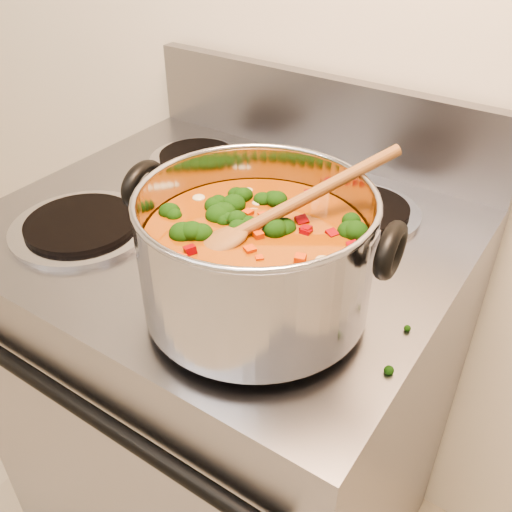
{
  "coord_description": "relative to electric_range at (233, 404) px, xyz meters",
  "views": [
    {
      "loc": [
        0.52,
        0.53,
        1.42
      ],
      "look_at": [
        0.21,
        1.0,
        1.01
      ],
      "focal_mm": 40.0,
      "sensor_mm": 36.0,
      "label": 1
    }
  ],
  "objects": [
    {
      "name": "electric_range",
      "position": [
        0.0,
        0.0,
        0.0
      ],
      "size": [
        0.75,
        0.68,
        1.08
      ],
      "color": "gray",
      "rests_on": "ground"
    },
    {
      "name": "stockpot",
      "position": [
        0.17,
        -0.16,
        0.54
      ],
      "size": [
        0.35,
        0.29,
        0.17
      ],
      "rotation": [
        0.0,
        0.0,
        0.12
      ],
      "color": "#9E9EA5",
      "rests_on": "electric_range"
    },
    {
      "name": "wooden_spoon",
      "position": [
        0.17,
        -0.14,
        0.59
      ],
      "size": [
        0.17,
        0.25,
        0.1
      ],
      "rotation": [
        0.0,
        0.0,
        1.03
      ],
      "color": "brown",
      "rests_on": "stockpot"
    },
    {
      "name": "cooktop_crumbs",
      "position": [
        0.11,
        -0.04,
        0.46
      ],
      "size": [
        0.09,
        0.34,
        0.01
      ],
      "color": "black",
      "rests_on": "electric_range"
    }
  ]
}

